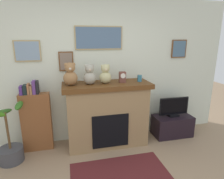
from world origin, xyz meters
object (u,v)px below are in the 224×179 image
at_px(tv_stand, 172,126).
at_px(candle_jar, 140,78).
at_px(television, 174,107).
at_px(teddy_bear_brown, 90,75).
at_px(teddy_bear_cream, 70,75).
at_px(fireplace, 107,114).
at_px(teddy_bear_grey, 105,75).
at_px(mantel_clock, 122,77).
at_px(potted_plant, 10,146).
at_px(bookshelf, 36,120).

bearing_deg(tv_stand, candle_jar, -179.99).
distance_m(television, teddy_bear_brown, 1.77).
bearing_deg(teddy_bear_brown, tv_stand, 0.02).
height_order(tv_stand, teddy_bear_cream, teddy_bear_cream).
relative_size(fireplace, candle_jar, 13.07).
bearing_deg(teddy_bear_cream, fireplace, 1.71).
relative_size(teddy_bear_cream, teddy_bear_grey, 1.14).
height_order(candle_jar, mantel_clock, mantel_clock).
distance_m(mantel_clock, teddy_bear_cream, 0.89).
bearing_deg(candle_jar, teddy_bear_grey, -179.96).
distance_m(fireplace, teddy_bear_grey, 0.72).
distance_m(fireplace, mantel_clock, 0.72).
bearing_deg(television, potted_plant, -176.47).
bearing_deg(potted_plant, teddy_bear_grey, 6.61).
distance_m(potted_plant, teddy_bear_grey, 1.88).
xyz_separation_m(teddy_bear_cream, teddy_bear_grey, (0.58, 0.00, -0.02)).
distance_m(tv_stand, teddy_bear_grey, 1.74).
relative_size(fireplace, teddy_bear_cream, 4.04).
bearing_deg(mantel_clock, fireplace, 176.06).
height_order(fireplace, mantel_clock, mantel_clock).
relative_size(potted_plant, mantel_clock, 5.12).
bearing_deg(bookshelf, teddy_bear_cream, -9.38).
bearing_deg(potted_plant, teddy_bear_brown, 7.95).
xyz_separation_m(bookshelf, teddy_bear_brown, (0.92, -0.10, 0.75)).
xyz_separation_m(fireplace, mantel_clock, (0.27, -0.02, 0.66)).
xyz_separation_m(potted_plant, tv_stand, (2.92, 0.18, -0.08)).
relative_size(fireplace, mantel_clock, 8.04).
relative_size(television, teddy_bear_cream, 1.60).
relative_size(television, candle_jar, 5.18).
bearing_deg(tv_stand, potted_plant, -176.44).
bearing_deg(tv_stand, bookshelf, 177.75).
distance_m(fireplace, teddy_bear_brown, 0.78).
height_order(mantel_clock, teddy_bear_grey, teddy_bear_grey).
xyz_separation_m(candle_jar, mantel_clock, (-0.32, -0.00, 0.04)).
bearing_deg(potted_plant, candle_jar, 4.75).
height_order(television, teddy_bear_brown, teddy_bear_brown).
bearing_deg(bookshelf, teddy_bear_brown, -6.21).
bearing_deg(television, bookshelf, 177.72).
relative_size(fireplace, teddy_bear_brown, 4.46).
distance_m(potted_plant, teddy_bear_cream, 1.44).
bearing_deg(mantel_clock, bookshelf, 176.12).
distance_m(bookshelf, tv_stand, 2.57).
distance_m(tv_stand, mantel_clock, 1.48).
height_order(fireplace, candle_jar, candle_jar).
relative_size(candle_jar, teddy_bear_cream, 0.31).
relative_size(candle_jar, teddy_bear_grey, 0.35).
bearing_deg(fireplace, television, -0.82).
xyz_separation_m(tv_stand, mantel_clock, (-1.06, -0.00, 1.04)).
relative_size(fireplace, teddy_bear_grey, 4.61).
xyz_separation_m(fireplace, teddy_bear_brown, (-0.29, -0.02, 0.72)).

